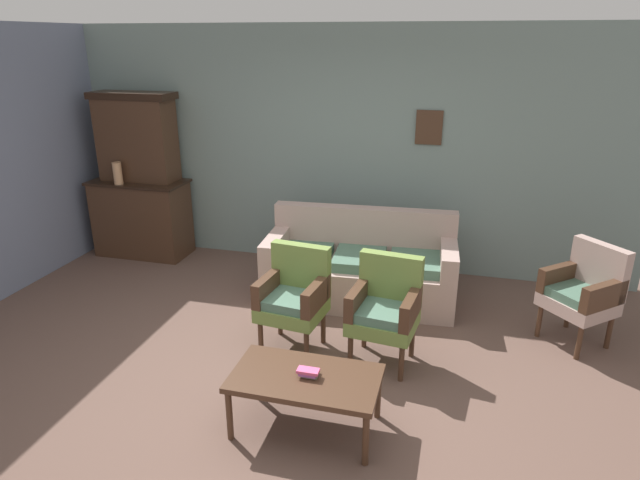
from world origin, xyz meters
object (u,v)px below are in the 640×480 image
Objects in this scene: side_cabinet at (142,218)px; armchair_row_middle at (385,306)px; armchair_near_cabinet at (294,294)px; vase_on_cabinet at (118,173)px; coffee_table at (306,381)px; floral_couch at (360,269)px; wingback_chair_by_fireplace at (584,290)px; book_stack_on_table at (309,372)px.

side_cabinet is 1.28× the size of armchair_row_middle.
armchair_near_cabinet is (2.47, -1.63, 0.03)m from side_cabinet.
vase_on_cabinet is 3.03m from armchair_near_cabinet.
armchair_near_cabinet is 0.90× the size of coffee_table.
floral_couch is 2.16× the size of armchair_near_cabinet.
coffee_table is at bearing -111.38° from armchair_row_middle.
wingback_chair_by_fireplace is (5.00, -0.71, -0.56)m from vase_on_cabinet.
armchair_near_cabinet is 6.11× the size of book_stack_on_table.
wingback_chair_by_fireplace is (2.39, 0.73, 0.00)m from armchair_near_cabinet.
armchair_row_middle is (3.38, -1.46, -0.56)m from vase_on_cabinet.
vase_on_cabinet is at bearing 173.02° from floral_couch.
armchair_near_cabinet is 1.00× the size of armchair_row_middle.
vase_on_cabinet is 0.26× the size of coffee_table.
side_cabinet is 3.89m from coffee_table.
wingback_chair_by_fireplace is at bearing 41.21° from book_stack_on_table.
vase_on_cabinet is 0.29× the size of armchair_row_middle.
side_cabinet is 4.47× the size of vase_on_cabinet.
vase_on_cabinet reaches higher than book_stack_on_table.
armchair_row_middle reaches higher than book_stack_on_table.
side_cabinet is 4.95m from wingback_chair_by_fireplace.
armchair_row_middle is (3.25, -1.65, 0.03)m from side_cabinet.
wingback_chair_by_fireplace is 0.90× the size of coffee_table.
armchair_row_middle is 1.78m from wingback_chair_by_fireplace.
wingback_chair_by_fireplace reaches higher than book_stack_on_table.
floral_couch is 2.08m from book_stack_on_table.
armchair_row_middle reaches higher than coffee_table.
side_cabinet is 1.28× the size of armchair_near_cabinet.
side_cabinet is at bearing 168.99° from floral_couch.
floral_couch reaches higher than coffee_table.
armchair_near_cabinet is 1.09m from coffee_table.
side_cabinet is 1.16× the size of coffee_table.
armchair_near_cabinet is at bearing -163.10° from wingback_chair_by_fireplace.
book_stack_on_table is at bearing 3.25° from coffee_table.
armchair_row_middle is at bearing 68.62° from coffee_table.
wingback_chair_by_fireplace is at bearing -9.74° from floral_couch.
vase_on_cabinet is 0.13× the size of floral_couch.
armchair_near_cabinet is at bearing -33.36° from side_cabinet.
coffee_table is (0.39, -1.00, -0.12)m from armchair_near_cabinet.
coffee_table is at bearing -42.57° from side_cabinet.
floral_couch is at bearing -6.98° from vase_on_cabinet.
vase_on_cabinet is at bearing 140.80° from coffee_table.
side_cabinet reaches higher than coffee_table.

